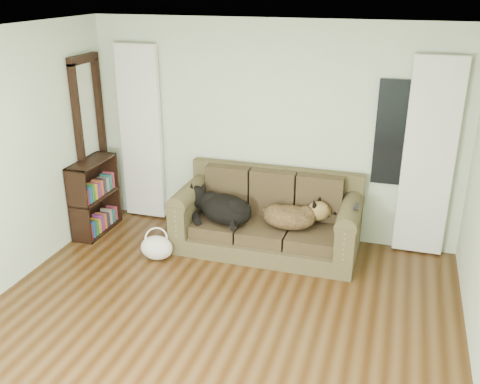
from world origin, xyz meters
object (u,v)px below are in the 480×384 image
(dog_black_lab, at_px, (222,210))
(bookshelf, at_px, (94,194))
(sofa, at_px, (267,214))
(dog_shepherd, at_px, (293,215))
(tote_bag, at_px, (157,246))

(dog_black_lab, xyz_separation_m, bookshelf, (-1.66, -0.07, 0.02))
(sofa, relative_size, dog_shepherd, 3.34)
(sofa, bearing_deg, dog_shepherd, -5.64)
(dog_black_lab, bearing_deg, sofa, 43.44)
(bookshelf, bearing_deg, dog_black_lab, 3.87)
(dog_shepherd, relative_size, tote_bag, 1.66)
(sofa, xyz_separation_m, dog_black_lab, (-0.52, -0.09, 0.03))
(sofa, distance_m, bookshelf, 2.19)
(sofa, relative_size, tote_bag, 5.56)
(dog_shepherd, height_order, tote_bag, dog_shepherd)
(dog_black_lab, xyz_separation_m, dog_shepherd, (0.83, 0.06, 0.01))
(sofa, bearing_deg, bookshelf, -175.86)
(dog_shepherd, bearing_deg, tote_bag, 20.59)
(tote_bag, distance_m, bookshelf, 1.18)
(dog_shepherd, xyz_separation_m, bookshelf, (-2.49, -0.13, 0.01))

